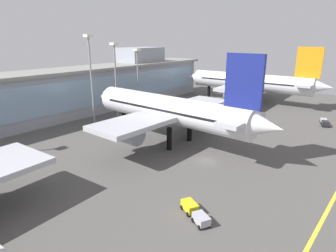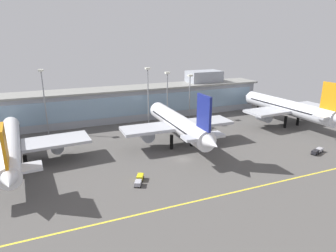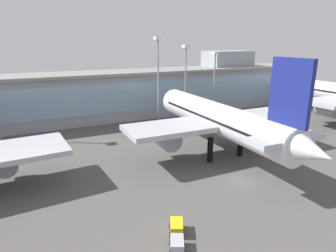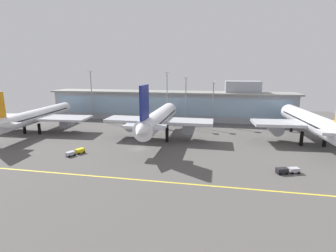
# 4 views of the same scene
# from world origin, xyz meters

# --- Properties ---
(ground_plane) EXTENTS (180.00, 180.00, 0.00)m
(ground_plane) POSITION_xyz_m (0.00, 0.00, 0.00)
(ground_plane) COLOR #514F4C
(terminal_building) EXTENTS (120.54, 14.00, 19.08)m
(terminal_building) POSITION_xyz_m (1.62, 50.03, 7.43)
(terminal_building) COLOR #9399A3
(terminal_building) RESTS_ON ground
(airliner_near_right) EXTENTS (37.89, 49.20, 20.15)m
(airliner_near_right) POSITION_xyz_m (3.58, 12.04, 7.39)
(airliner_near_right) COLOR black
(airliner_near_right) RESTS_ON ground
(service_truck_far) EXTENTS (3.94, 5.68, 1.40)m
(service_truck_far) POSITION_xyz_m (-16.60, -8.80, 0.79)
(service_truck_far) COLOR black
(service_truck_far) RESTS_ON ground
(apron_light_mast_centre) EXTENTS (1.80, 1.80, 21.38)m
(apron_light_mast_centre) POSITION_xyz_m (10.06, 37.19, 14.20)
(apron_light_mast_centre) COLOR gray
(apron_light_mast_centre) RESTS_ON ground
(apron_light_mast_east) EXTENTS (1.80, 1.80, 23.46)m
(apron_light_mast_east) POSITION_xyz_m (1.70, 37.10, 15.37)
(apron_light_mast_east) COLOR gray
(apron_light_mast_east) RESTS_ON ground
(apron_light_mast_far_east) EXTENTS (1.80, 1.80, 19.33)m
(apron_light_mast_far_east) POSITION_xyz_m (21.85, 40.27, 13.05)
(apron_light_mast_far_east) COLOR gray
(apron_light_mast_far_east) RESTS_ON ground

